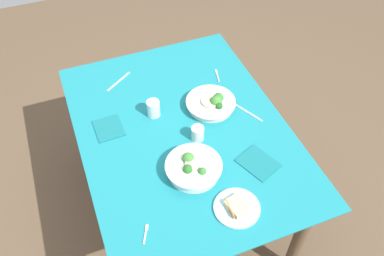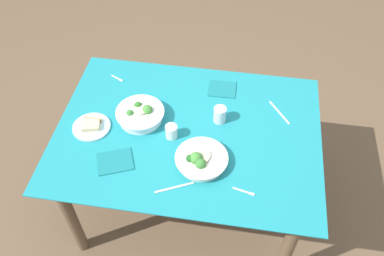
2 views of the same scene
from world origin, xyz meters
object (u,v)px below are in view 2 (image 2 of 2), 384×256
Objects in this scene: water_glass_center at (171,131)px; napkin_folded_upper at (115,161)px; table_knife_right at (174,188)px; table_knife_left at (279,112)px; broccoli_bowl_far at (201,160)px; fork_by_far_bowl at (245,192)px; broccoli_bowl_near at (141,115)px; fork_by_near_bowl at (118,78)px; bread_side_plate at (91,126)px; napkin_folded_lower at (222,89)px; water_glass_side at (220,115)px.

water_glass_center is 0.43× the size of napkin_folded_upper.
table_knife_left is at bearing 24.21° from table_knife_right.
broccoli_bowl_far is 2.46× the size of fork_by_far_bowl.
broccoli_bowl_near is 0.38m from fork_by_near_bowl.
table_knife_right is (0.11, 0.17, -0.03)m from broccoli_bowl_far.
broccoli_bowl_far is at bearing 32.15° from table_knife_right.
bread_side_plate is 1.28× the size of napkin_folded_lower.
water_glass_side is at bearing -143.43° from napkin_folded_upper.
water_glass_side is 0.63m from napkin_folded_upper.
bread_side_plate is 1.08m from table_knife_left.
fork_by_near_bowl is 0.43× the size of table_knife_right.
broccoli_bowl_far reaches higher than table_knife_left.
table_knife_right is (-0.27, 0.43, -0.03)m from broccoli_bowl_near.
broccoli_bowl_near is 0.22m from water_glass_center.
broccoli_bowl_near is at bearing 36.03° from napkin_folded_lower.
napkin_folded_upper is (-0.16, 0.63, 0.00)m from fork_by_near_bowl.
table_knife_left is 0.98× the size of table_knife_right.
bread_side_plate is at bearing 70.00° from table_knife_left.
table_knife_left is at bearing -164.97° from bread_side_plate.
fork_by_far_bowl is (-0.18, 0.46, -0.05)m from water_glass_side.
broccoli_bowl_far reaches higher than napkin_folded_upper.
fork_by_far_bowl is at bearing 129.19° from table_knife_left.
water_glass_center is at bearing -17.36° from fork_by_near_bowl.
broccoli_bowl_far is at bearing 166.83° from bread_side_plate.
broccoli_bowl_far is 0.66m from bread_side_plate.
bread_side_plate reaches higher than table_knife_left.
broccoli_bowl_near reaches higher than fork_by_near_bowl.
napkin_folded_lower is at bearing 32.54° from table_knife_left.
broccoli_bowl_near is 0.51m from table_knife_right.
fork_by_far_bowl is 0.56× the size of table_knife_left.
water_glass_side is 0.26m from napkin_folded_lower.
broccoli_bowl_far is 0.28m from fork_by_far_bowl.
napkin_folded_upper is at bearing 39.91° from water_glass_center.
bread_side_plate is at bearing 13.35° from water_glass_side.
water_glass_side reaches higher than fork_by_far_bowl.
fork_by_far_bowl and table_knife_right have the same top height.
fork_by_near_bowl is 0.66m from napkin_folded_lower.
water_glass_side reaches higher than water_glass_center.
broccoli_bowl_near reaches higher than water_glass_side.
broccoli_bowl_near is at bearing 160.32° from fork_by_far_bowl.
fork_by_far_bowl is 1.10m from fork_by_near_bowl.
water_glass_center is at bearing 153.02° from broccoli_bowl_near.
broccoli_bowl_near is 3.48× the size of water_glass_center.
water_glass_center reaches higher than fork_by_far_bowl.
water_glass_side reaches higher than napkin_folded_upper.
napkin_folded_upper is at bearing 133.06° from bread_side_plate.
broccoli_bowl_far reaches higher than table_knife_right.
table_knife_left is 0.98m from napkin_folded_upper.
water_glass_center is at bearing 157.89° from fork_by_far_bowl.
napkin_folded_lower reaches higher than fork_by_far_bowl.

